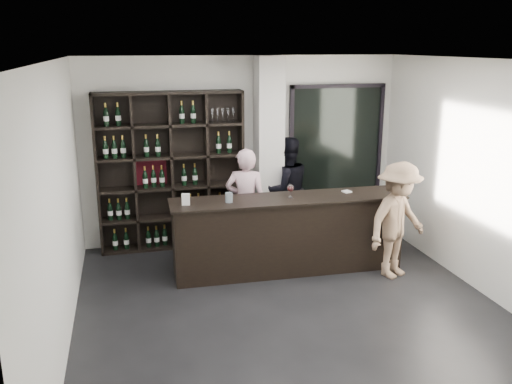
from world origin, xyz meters
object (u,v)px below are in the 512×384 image
object	(u,v)px
tasting_counter	(288,234)
taster_black	(286,190)
wine_shelf	(171,172)
taster_pink	(246,204)
customer	(398,220)

from	to	relation	value
tasting_counter	taster_black	size ratio (longest dim) A/B	1.91
wine_shelf	tasting_counter	xyz separation A→B (m)	(1.46, -1.32, -0.67)
tasting_counter	wine_shelf	bearing A→B (deg)	139.06
wine_shelf	taster_pink	size ratio (longest dim) A/B	1.46
taster_pink	taster_black	world-z (taller)	taster_black
taster_pink	customer	world-z (taller)	taster_pink
wine_shelf	taster_black	world-z (taller)	wine_shelf
wine_shelf	taster_pink	bearing A→B (deg)	-34.65
taster_pink	customer	bearing A→B (deg)	166.90
wine_shelf	taster_black	xyz separation A→B (m)	(1.76, -0.17, -0.36)
taster_black	customer	bearing A→B (deg)	111.70
wine_shelf	customer	bearing A→B (deg)	-33.18
taster_black	tasting_counter	bearing A→B (deg)	64.56
wine_shelf	tasting_counter	size ratio (longest dim) A/B	0.75
tasting_counter	customer	distance (m)	1.48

